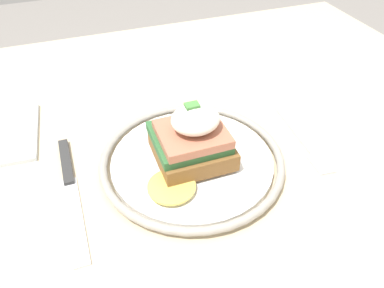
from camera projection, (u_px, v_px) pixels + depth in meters
The scene contains 5 objects.
dining_table at pixel (187, 203), 0.59m from camera, with size 0.99×0.78×0.77m.
plate at pixel (192, 160), 0.47m from camera, with size 0.23×0.23×0.02m.
sandwich at pixel (192, 140), 0.45m from camera, with size 0.11×0.11×0.08m.
fork at pixel (303, 141), 0.51m from camera, with size 0.03×0.15×0.00m.
knife at pixel (69, 184), 0.45m from camera, with size 0.02×0.20×0.01m.
Camera 1 is at (0.13, 0.37, 1.10)m, focal length 35.00 mm.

